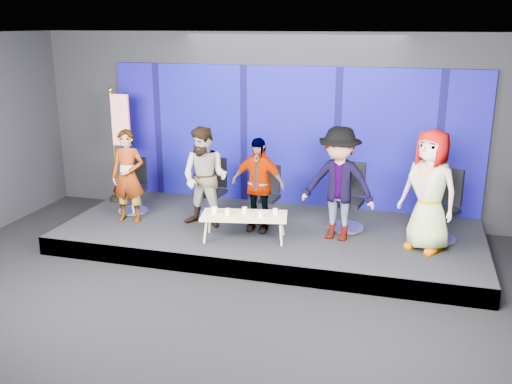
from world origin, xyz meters
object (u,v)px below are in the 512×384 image
chair_e (439,217)px  mug_e (275,211)px  panelist_e (429,191)px  panelist_a (128,176)px  chair_d (347,208)px  chair_a (133,195)px  panelist_d (339,184)px  panelist_c (258,185)px  coffee_table (244,217)px  mug_c (245,210)px  mug_b (228,212)px  chair_c (266,203)px  flag_stand (119,143)px  mug_d (261,214)px  panelist_b (205,178)px  mug_a (214,210)px  chair_b (211,198)px

chair_e → mug_e: size_ratio=12.64×
panelist_e → mug_e: size_ratio=20.47×
panelist_a → chair_d: 3.79m
chair_a → panelist_d: (3.78, -0.33, 0.58)m
panelist_c → coffee_table: 0.64m
mug_c → mug_b: bearing=-143.1°
chair_c → flag_stand: flag_stand is taller
panelist_a → mug_d: 2.52m
chair_e → mug_b: size_ratio=11.40×
panelist_b → chair_c: 1.20m
panelist_d → mug_c: (-1.44, -0.36, -0.45)m
panelist_a → panelist_d: bearing=-1.5°
panelist_b → mug_c: size_ratio=18.72×
panelist_b → coffee_table: bearing=-20.6°
mug_c → mug_a: bearing=-161.0°
panelist_b → panelist_d: 2.24m
chair_c → mug_a: bearing=-111.6°
mug_a → mug_b: (0.23, -0.01, -0.00)m
chair_e → mug_a: size_ratio=10.68×
panelist_d → flag_stand: (-4.30, 0.85, 0.25)m
panelist_a → chair_d: size_ratio=1.44×
panelist_b → mug_b: size_ratio=16.95×
chair_c → mug_b: 1.14m
panelist_b → panelist_e: size_ratio=0.92×
chair_b → chair_e: bearing=5.7°
panelist_c → mug_d: bearing=-63.3°
chair_e → mug_b: 3.37m
chair_b → chair_c: chair_b is taller
chair_c → mug_e: bearing=-59.2°
mug_d → chair_d: bearing=38.7°
panelist_d → chair_e: (1.57, 0.39, -0.53)m
chair_c → mug_e: (0.38, -0.84, 0.14)m
chair_a → flag_stand: bearing=131.2°
panelist_d → panelist_e: size_ratio=0.98×
chair_d → mug_b: 2.05m
coffee_table → mug_e: size_ratio=15.86×
panelist_b → chair_e: (3.81, 0.41, -0.48)m
chair_b → mug_b: (0.65, -1.01, 0.12)m
coffee_table → flag_stand: (-2.88, 1.30, 0.78)m
panelist_a → panelist_e: (4.98, 0.06, 0.12)m
panelist_e → mug_d: bearing=-139.1°
mug_a → mug_e: (0.95, 0.23, -0.01)m
panelist_e → chair_b: bearing=-156.9°
panelist_c → coffee_table: panelist_c is taller
chair_a → panelist_e: (5.15, -0.41, 0.60)m
chair_a → mug_b: size_ratio=9.91×
mug_a → mug_c: bearing=19.0°
chair_b → panelist_d: size_ratio=0.58×
mug_a → mug_c: 0.48m
panelist_c → chair_e: panelist_c is taller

